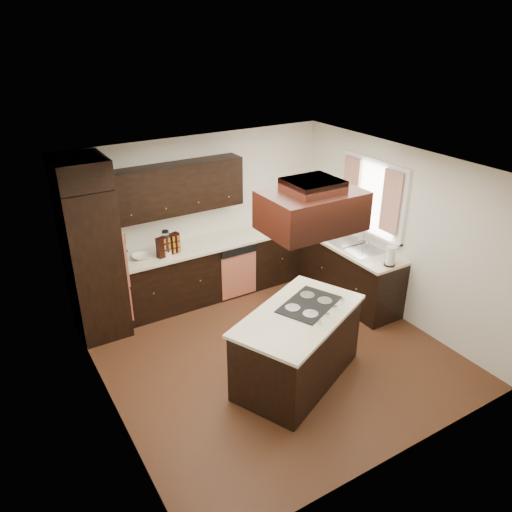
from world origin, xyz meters
name	(u,v)px	position (x,y,z in m)	size (l,w,h in m)	color
floor	(273,353)	(0.00, 0.00, -0.01)	(4.20, 4.20, 0.02)	brown
ceiling	(276,168)	(0.00, 0.00, 2.51)	(4.20, 4.20, 0.02)	silver
wall_back	(200,216)	(0.00, 2.11, 1.25)	(4.20, 0.02, 2.50)	silver
wall_front	(402,360)	(0.00, -2.11, 1.25)	(4.20, 0.02, 2.50)	silver
wall_left	(102,317)	(-2.11, 0.00, 1.25)	(0.02, 4.20, 2.50)	silver
wall_right	(399,234)	(2.11, 0.00, 1.25)	(0.02, 4.20, 2.50)	silver
oven_column	(93,263)	(-1.78, 1.71, 1.06)	(0.65, 0.75, 2.12)	black
wall_oven_face	(119,253)	(-1.43, 1.71, 1.12)	(0.05, 0.62, 0.78)	#D17154
base_cabinets_back	(213,269)	(0.03, 1.80, 0.44)	(2.93, 0.60, 0.88)	black
base_cabinets_right	(337,266)	(1.80, 0.90, 0.44)	(0.60, 2.40, 0.88)	black
countertop_back	(213,243)	(0.03, 1.79, 0.90)	(2.93, 0.63, 0.04)	beige
countertop_right	(339,239)	(1.79, 0.90, 0.90)	(0.63, 2.40, 0.04)	beige
upper_cabinets	(177,189)	(-0.43, 1.93, 1.81)	(2.00, 0.34, 0.72)	black
dishwasher_front	(239,275)	(0.33, 1.50, 0.40)	(0.60, 0.05, 0.72)	#D17154
window_frame	(373,197)	(2.07, 0.55, 1.65)	(0.06, 1.32, 1.12)	white
window_pane	(374,196)	(2.10, 0.55, 1.65)	(0.00, 1.20, 1.00)	white
curtain_left	(391,202)	(2.01, 0.13, 1.70)	(0.02, 0.34, 0.90)	beige
curtain_right	(351,187)	(2.01, 0.97, 1.70)	(0.02, 0.34, 0.90)	beige
sink_rim	(354,246)	(1.80, 0.55, 0.92)	(0.52, 0.84, 0.01)	silver
island	(297,348)	(-0.03, -0.58, 0.44)	(1.62, 0.88, 0.88)	black
island_top	(299,315)	(-0.03, -0.58, 0.90)	(1.68, 0.94, 0.04)	beige
cooktop	(309,304)	(0.19, -0.47, 0.93)	(0.76, 0.51, 0.01)	black
range_hood	(312,210)	(0.10, -0.55, 2.16)	(1.05, 0.72, 0.42)	black
hood_duct	(313,186)	(0.10, -0.55, 2.44)	(0.55, 0.50, 0.13)	black
blender_base	(167,252)	(-0.74, 1.70, 0.97)	(0.15, 0.15, 0.10)	silver
blender_pitcher	(166,241)	(-0.74, 1.70, 1.15)	(0.13, 0.13, 0.26)	silver
spice_rack	(168,245)	(-0.71, 1.70, 1.07)	(0.36, 0.09, 0.30)	black
mixing_bowl	(141,256)	(-1.10, 1.79, 0.95)	(0.24, 0.24, 0.06)	white
soap_bottle	(328,229)	(1.73, 1.12, 1.01)	(0.08, 0.08, 0.18)	white
paper_towel	(390,256)	(1.78, -0.20, 1.06)	(0.13, 0.13, 0.28)	white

